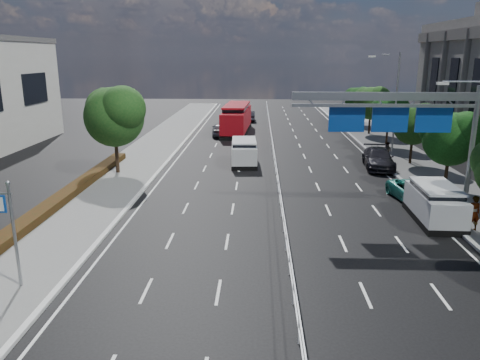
{
  "coord_description": "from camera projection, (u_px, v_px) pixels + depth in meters",
  "views": [
    {
      "loc": [
        -1.32,
        -16.15,
        8.82
      ],
      "look_at": [
        -2.27,
        7.67,
        2.4
      ],
      "focal_mm": 35.0,
      "sensor_mm": 36.0,
      "label": 1
    }
  ],
  "objects": [
    {
      "name": "pedestrian_a",
      "position": [
        473.0,
        213.0,
        23.64
      ],
      "size": [
        0.7,
        0.48,
        1.83
      ],
      "primitive_type": "imported",
      "rotation": [
        0.0,
        0.0,
        3.21
      ],
      "color": "gray",
      "rests_on": "sidewalk_far"
    },
    {
      "name": "far_tree_f",
      "position": [
        389.0,
        112.0,
        44.93
      ],
      "size": [
        3.52,
        3.28,
        5.02
      ],
      "color": "black",
      "rests_on": "ground"
    },
    {
      "name": "kerb_near",
      "position": [
        59.0,
        287.0,
        18.15
      ],
      "size": [
        0.25,
        140.0,
        0.15
      ],
      "primitive_type": "cube",
      "color": "silver",
      "rests_on": "ground"
    },
    {
      "name": "white_minivan",
      "position": [
        244.0,
        152.0,
        38.61
      ],
      "size": [
        2.26,
        4.84,
        2.06
      ],
      "rotation": [
        0.0,
        0.0,
        0.04
      ],
      "color": "black",
      "rests_on": "ground"
    },
    {
      "name": "far_tree_d",
      "position": [
        452.0,
        136.0,
        30.4
      ],
      "size": [
        3.85,
        3.59,
        5.34
      ],
      "color": "black",
      "rests_on": "ground"
    },
    {
      "name": "overhead_gantry",
      "position": [
        405.0,
        115.0,
        25.81
      ],
      "size": [
        10.24,
        0.38,
        7.45
      ],
      "color": "gray",
      "rests_on": "ground"
    },
    {
      "name": "toilet_sign",
      "position": [
        0.0,
        217.0,
        17.48
      ],
      "size": [
        1.62,
        0.18,
        4.34
      ],
      "color": "gray",
      "rests_on": "ground"
    },
    {
      "name": "near_car_silver",
      "position": [
        220.0,
        129.0,
        52.37
      ],
      "size": [
        2.07,
        4.37,
        1.44
      ],
      "primitive_type": "imported",
      "rotation": [
        0.0,
        0.0,
        3.23
      ],
      "color": "#96999D",
      "rests_on": "ground"
    },
    {
      "name": "pedestrian_b",
      "position": [
        387.0,
        151.0,
        39.69
      ],
      "size": [
        0.94,
        0.88,
        1.53
      ],
      "primitive_type": "imported",
      "rotation": [
        0.0,
        0.0,
        2.61
      ],
      "color": "gray",
      "rests_on": "sidewalk_far"
    },
    {
      "name": "near_car_dark",
      "position": [
        250.0,
        116.0,
        63.94
      ],
      "size": [
        1.48,
        4.06,
        1.33
      ],
      "primitive_type": "imported",
      "rotation": [
        0.0,
        0.0,
        3.16
      ],
      "color": "black",
      "rests_on": "ground"
    },
    {
      "name": "median_fence",
      "position": [
        274.0,
        156.0,
        39.4
      ],
      "size": [
        0.05,
        85.0,
        1.02
      ],
      "color": "silver",
      "rests_on": "ground"
    },
    {
      "name": "near_tree_back",
      "position": [
        115.0,
        113.0,
        34.42
      ],
      "size": [
        4.84,
        4.51,
        6.69
      ],
      "color": "black",
      "rests_on": "ground"
    },
    {
      "name": "hedge_near",
      "position": [
        15.0,
        232.0,
        23.07
      ],
      "size": [
        1.0,
        36.0,
        0.44
      ],
      "primitive_type": "cube",
      "color": "black",
      "rests_on": "sidewalk_near"
    },
    {
      "name": "far_tree_e",
      "position": [
        414.0,
        122.0,
        37.67
      ],
      "size": [
        3.63,
        3.38,
        5.13
      ],
      "color": "black",
      "rests_on": "ground"
    },
    {
      "name": "silver_minivan",
      "position": [
        435.0,
        203.0,
        25.37
      ],
      "size": [
        2.21,
        4.93,
        2.03
      ],
      "rotation": [
        0.0,
        0.0,
        -0.03
      ],
      "color": "black",
      "rests_on": "ground"
    },
    {
      "name": "parked_car_dark",
      "position": [
        378.0,
        158.0,
        37.4
      ],
      "size": [
        2.68,
        5.51,
        1.54
      ],
      "primitive_type": "imported",
      "rotation": [
        0.0,
        0.0,
        -0.1
      ],
      "color": "black",
      "rests_on": "ground"
    },
    {
      "name": "streetlight_far",
      "position": [
        393.0,
        97.0,
        41.15
      ],
      "size": [
        2.78,
        2.4,
        9.0
      ],
      "color": "gray",
      "rests_on": "ground"
    },
    {
      "name": "red_bus",
      "position": [
        237.0,
        118.0,
        54.13
      ],
      "size": [
        3.24,
        11.14,
        3.29
      ],
      "rotation": [
        0.0,
        0.0,
        -0.06
      ],
      "color": "black",
      "rests_on": "ground"
    },
    {
      "name": "far_tree_h",
      "position": [
        358.0,
        98.0,
        59.42
      ],
      "size": [
        3.41,
        3.18,
        4.91
      ],
      "color": "black",
      "rests_on": "ground"
    },
    {
      "name": "ground",
      "position": [
        291.0,
        293.0,
        17.82
      ],
      "size": [
        160.0,
        160.0,
        0.0
      ],
      "primitive_type": "plane",
      "color": "black",
      "rests_on": "ground"
    },
    {
      "name": "far_tree_g",
      "position": [
        372.0,
        101.0,
        52.09
      ],
      "size": [
        3.96,
        3.69,
        5.45
      ],
      "color": "black",
      "rests_on": "ground"
    },
    {
      "name": "parked_car_teal",
      "position": [
        413.0,
        192.0,
        28.92
      ],
      "size": [
        2.59,
        4.63,
        1.22
      ],
      "primitive_type": "imported",
      "rotation": [
        0.0,
        0.0,
        0.13
      ],
      "color": "#186F63",
      "rests_on": "ground"
    }
  ]
}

